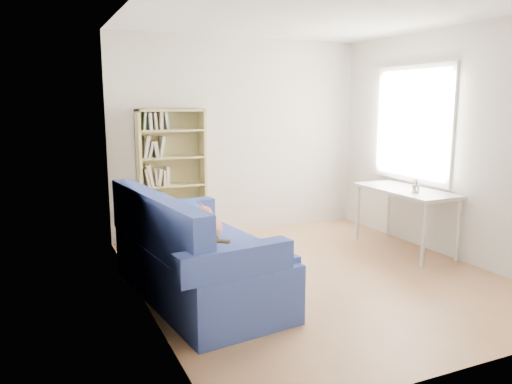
% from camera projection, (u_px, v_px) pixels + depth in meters
% --- Properties ---
extents(ground, '(4.00, 4.00, 0.00)m').
position_uv_depth(ground, '(314.00, 275.00, 5.16)').
color(ground, '#A06F48').
rests_on(ground, ground).
extents(room_shell, '(3.54, 4.04, 2.62)m').
position_uv_depth(room_shell, '(325.00, 116.00, 4.94)').
color(room_shell, silver).
rests_on(room_shell, ground).
extents(sofa, '(1.19, 2.11, 0.99)m').
position_uv_depth(sofa, '(193.00, 257.00, 4.56)').
color(sofa, navy).
rests_on(sofa, ground).
extents(bookshelf, '(0.84, 0.26, 1.68)m').
position_uv_depth(bookshelf, '(172.00, 182.00, 6.29)').
color(bookshelf, tan).
rests_on(bookshelf, ground).
extents(desk, '(0.59, 1.29, 0.75)m').
position_uv_depth(desk, '(406.00, 195.00, 5.92)').
color(desk, silver).
rests_on(desk, ground).
extents(pen_cup, '(0.08, 0.08, 0.16)m').
position_uv_depth(pen_cup, '(416.00, 188.00, 5.66)').
color(pen_cup, white).
rests_on(pen_cup, desk).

